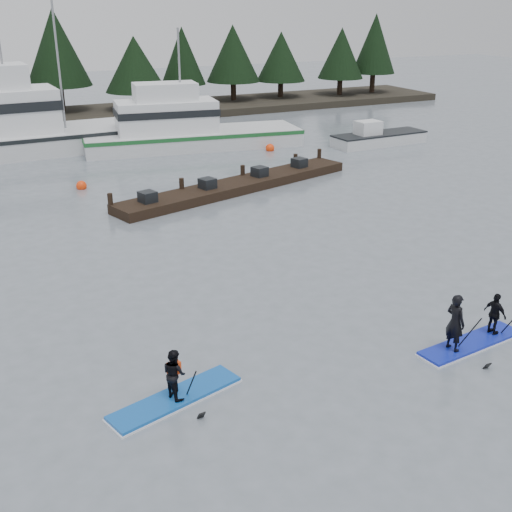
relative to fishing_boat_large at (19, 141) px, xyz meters
name	(u,v)px	position (x,y,z in m)	size (l,w,h in m)	color
ground	(353,369)	(4.77, -31.09, -0.80)	(160.00, 160.00, 0.00)	slate
far_shore	(65,117)	(4.77, 10.91, -0.50)	(70.00, 8.00, 0.60)	#2D281E
treeline	(65,121)	(4.77, 10.91, -0.80)	(60.00, 4.00, 8.00)	black
fishing_boat_large	(19,141)	(0.00, 0.00, 0.00)	(18.85, 5.87, 10.42)	silver
fishing_boat_medium	(187,139)	(10.26, -3.05, -0.20)	(14.63, 6.03, 8.49)	silver
skiff	(379,139)	(22.38, -7.83, -0.41)	(6.69, 2.01, 0.78)	silver
floating_dock	(238,186)	(9.13, -13.90, -0.56)	(14.20, 1.89, 0.47)	black
buoy_c	(270,151)	(14.83, -6.29, -0.80)	(0.58, 0.58, 0.58)	#FF3B0C
buoy_b	(82,189)	(1.84, -10.12, -0.80)	(0.55, 0.55, 0.55)	#FF3B0C
paddleboard_solo	(175,386)	(0.00, -30.42, -0.36)	(3.59, 1.77, 1.86)	#1253AC
paddleboard_duo	(472,327)	(8.47, -31.49, -0.20)	(3.57, 1.37, 2.25)	#1222AA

